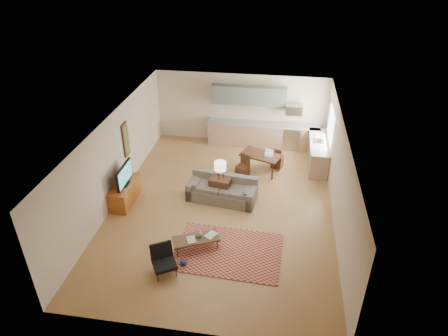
% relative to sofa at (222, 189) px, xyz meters
% --- Properties ---
extents(room, '(9.00, 9.00, 9.00)m').
position_rel_sofa_xyz_m(room, '(0.06, -0.31, 0.97)').
color(room, olive).
rests_on(room, ground).
extents(kitchen_counter_back, '(4.26, 0.64, 0.92)m').
position_rel_sofa_xyz_m(kitchen_counter_back, '(0.96, 3.87, 0.08)').
color(kitchen_counter_back, '#A07E61').
rests_on(kitchen_counter_back, ground).
extents(kitchen_counter_right, '(0.64, 2.26, 0.92)m').
position_rel_sofa_xyz_m(kitchen_counter_right, '(2.99, 2.69, 0.08)').
color(kitchen_counter_right, '#A07E61').
rests_on(kitchen_counter_right, ground).
extents(kitchen_range, '(0.62, 0.62, 0.90)m').
position_rel_sofa_xyz_m(kitchen_range, '(2.06, 3.87, 0.07)').
color(kitchen_range, '#A5A8AD').
rests_on(kitchen_range, ground).
extents(kitchen_microwave, '(0.62, 0.40, 0.35)m').
position_rel_sofa_xyz_m(kitchen_microwave, '(2.06, 3.89, 1.17)').
color(kitchen_microwave, '#A5A8AD').
rests_on(kitchen_microwave, room).
extents(upper_cabinets, '(2.80, 0.34, 0.70)m').
position_rel_sofa_xyz_m(upper_cabinets, '(0.36, 4.02, 1.57)').
color(upper_cabinets, slate).
rests_on(upper_cabinets, room).
extents(window_right, '(0.02, 1.40, 1.05)m').
position_rel_sofa_xyz_m(window_right, '(3.29, 2.69, 1.17)').
color(window_right, white).
rests_on(window_right, room).
extents(wall_art_left, '(0.06, 0.42, 1.10)m').
position_rel_sofa_xyz_m(wall_art_left, '(-3.15, 0.59, 1.17)').
color(wall_art_left, olive).
rests_on(wall_art_left, room).
extents(triptych, '(1.70, 0.04, 0.50)m').
position_rel_sofa_xyz_m(triptych, '(-0.04, 4.16, 1.37)').
color(triptych, beige).
rests_on(triptych, room).
extents(rug, '(2.82, 2.01, 0.02)m').
position_rel_sofa_xyz_m(rug, '(0.53, -2.30, -0.37)').
color(rug, maroon).
rests_on(rug, floor).
extents(sofa, '(2.29, 1.23, 0.76)m').
position_rel_sofa_xyz_m(sofa, '(0.00, 0.00, 0.00)').
color(sofa, '#5C564A').
rests_on(sofa, floor).
extents(coffee_table, '(1.29, 0.93, 0.36)m').
position_rel_sofa_xyz_m(coffee_table, '(-0.31, -2.31, -0.20)').
color(coffee_table, '#47311C').
rests_on(coffee_table, floor).
extents(book_a, '(0.43, 0.45, 0.03)m').
position_rel_sofa_xyz_m(book_a, '(-0.51, -2.46, -0.01)').
color(book_a, '#983421').
rests_on(book_a, coffee_table).
extents(book_b, '(0.51, 0.53, 0.02)m').
position_rel_sofa_xyz_m(book_b, '(-0.05, -2.09, -0.01)').
color(book_b, navy).
rests_on(book_b, coffee_table).
extents(vase, '(0.20, 0.20, 0.18)m').
position_rel_sofa_xyz_m(vase, '(-0.25, -2.23, 0.07)').
color(vase, black).
rests_on(vase, coffee_table).
extents(armchair, '(0.85, 0.85, 0.71)m').
position_rel_sofa_xyz_m(armchair, '(-0.89, -3.26, -0.02)').
color(armchair, black).
rests_on(armchair, floor).
extents(tv_credenza, '(0.53, 1.38, 0.64)m').
position_rel_sofa_xyz_m(tv_credenza, '(-2.90, -0.55, -0.06)').
color(tv_credenza, brown).
rests_on(tv_credenza, floor).
extents(tv, '(0.11, 1.06, 0.64)m').
position_rel_sofa_xyz_m(tv, '(-2.85, -0.55, 0.58)').
color(tv, black).
rests_on(tv, tv_credenza).
extents(console_table, '(0.69, 0.52, 0.73)m').
position_rel_sofa_xyz_m(console_table, '(-0.06, 0.05, -0.01)').
color(console_table, '#381E12').
rests_on(console_table, floor).
extents(table_lamp, '(0.42, 0.42, 0.59)m').
position_rel_sofa_xyz_m(table_lamp, '(-0.06, 0.05, 0.65)').
color(table_lamp, beige).
rests_on(table_lamp, console_table).
extents(dining_table, '(1.50, 1.16, 0.67)m').
position_rel_sofa_xyz_m(dining_table, '(1.03, 1.90, -0.04)').
color(dining_table, '#381E12').
rests_on(dining_table, floor).
extents(dining_chair_near, '(0.50, 0.51, 0.77)m').
position_rel_sofa_xyz_m(dining_chair_near, '(0.46, 1.49, 0.01)').
color(dining_chair_near, '#381E12').
rests_on(dining_chair_near, floor).
extents(dining_chair_far, '(0.46, 0.47, 0.77)m').
position_rel_sofa_xyz_m(dining_chair_far, '(1.60, 2.30, 0.01)').
color(dining_chair_far, '#381E12').
rests_on(dining_chair_far, floor).
extents(laptop, '(0.32, 0.27, 0.21)m').
position_rel_sofa_xyz_m(laptop, '(1.29, 1.81, 0.40)').
color(laptop, '#A5A8AD').
rests_on(laptop, dining_table).
extents(soap_bottle, '(0.11, 0.11, 0.19)m').
position_rel_sofa_xyz_m(soap_bottle, '(2.89, 3.01, 0.64)').
color(soap_bottle, beige).
rests_on(soap_bottle, kitchen_counter_right).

